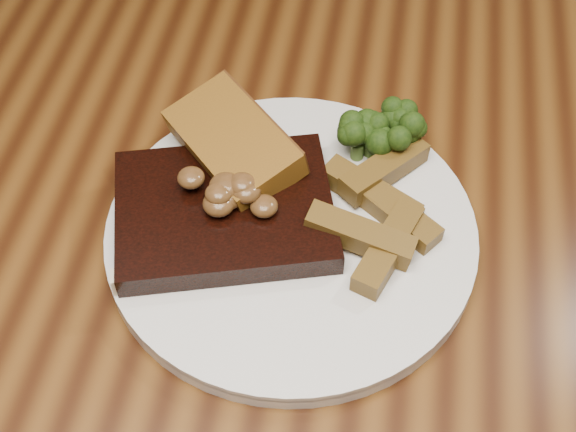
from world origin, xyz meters
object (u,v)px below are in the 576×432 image
(dining_table, at_px, (270,312))
(potato_wedges, at_px, (394,223))
(garlic_bread, at_px, (235,159))
(plate, at_px, (291,234))
(steak, at_px, (225,212))

(dining_table, relative_size, potato_wedges, 14.98)
(dining_table, xyz_separation_m, garlic_bread, (-0.04, 0.07, 0.12))
(plate, bearing_deg, potato_wedges, 7.51)
(potato_wedges, bearing_deg, dining_table, -166.42)
(dining_table, xyz_separation_m, potato_wedges, (0.09, 0.02, 0.12))
(dining_table, xyz_separation_m, plate, (0.02, 0.01, 0.10))
(plate, relative_size, steak, 1.75)
(dining_table, bearing_deg, plate, 37.68)
(dining_table, distance_m, garlic_bread, 0.14)
(dining_table, height_order, steak, steak)
(plate, height_order, potato_wedges, potato_wedges)
(steak, bearing_deg, potato_wedges, -11.73)
(plate, distance_m, steak, 0.05)
(plate, height_order, garlic_bread, garlic_bread)
(steak, bearing_deg, garlic_bread, 77.17)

